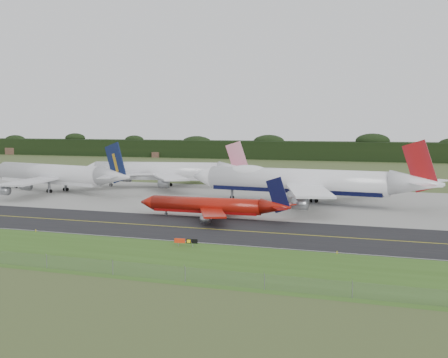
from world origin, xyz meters
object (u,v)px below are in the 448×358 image
jet_red_737 (214,206)px  taxiway_sign (186,241)px  jet_ba_747 (305,181)px  jet_navy_gold (57,175)px  jet_star_tail (166,172)px

jet_red_737 → taxiway_sign: (8.50, -35.53, -1.88)m
jet_ba_747 → taxiway_sign: size_ratio=16.84×
jet_red_737 → taxiway_sign: 36.58m
jet_navy_gold → jet_star_tail: jet_navy_gold is taller
jet_red_737 → jet_navy_gold: size_ratio=0.59×
jet_ba_747 → taxiway_sign: (-5.67, -70.59, -5.38)m
taxiway_sign → jet_navy_gold: bearing=138.1°
jet_ba_747 → jet_red_737: 37.98m
jet_navy_gold → jet_star_tail: bearing=45.3°
taxiway_sign → jet_ba_747: bearing=85.4°
jet_ba_747 → jet_navy_gold: 86.15m
jet_red_737 → jet_star_tail: jet_star_tail is taller
jet_navy_gold → jet_star_tail: (27.45, 27.73, -0.05)m
jet_ba_747 → jet_star_tail: bearing=153.5°
jet_star_tail → taxiway_sign: (53.02, -99.87, -4.62)m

